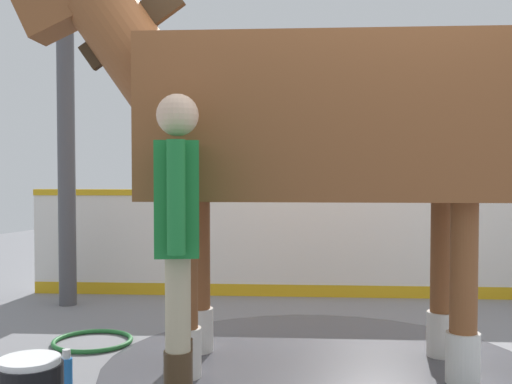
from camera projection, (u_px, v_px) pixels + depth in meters
name	position (u px, v px, depth m)	size (l,w,h in m)	color
ground_plane	(357.00, 364.00, 4.04)	(16.00, 16.00, 0.02)	gray
wet_patch	(320.00, 366.00, 3.97)	(2.79, 2.79, 0.00)	#4C4C54
barrier_wall	(312.00, 247.00, 6.13)	(5.43, 1.62, 1.06)	white
roof_post_near	(66.00, 133.00, 5.71)	(0.16, 0.16, 3.19)	#4C4C51
horse	(303.00, 126.00, 3.92)	(3.45, 1.53, 2.65)	brown
handler	(178.00, 228.00, 3.26)	(0.40, 0.61, 1.66)	#47331E
bottle_spray	(67.00, 376.00, 3.40)	(0.06, 0.06, 0.28)	blue
hose_coil	(92.00, 341.00, 4.49)	(0.58, 0.58, 0.03)	#267233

